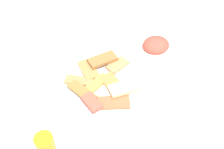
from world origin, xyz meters
TOP-DOWN VIEW (x-y plane):
  - dining_table at (0.00, 0.00)m, footprint 1.02×0.92m
  - pide_platter at (0.05, -0.08)m, footprint 0.35×0.35m
  - salad_plate_greens at (-0.15, 0.20)m, footprint 0.22×0.22m
  - soda_can at (0.37, -0.31)m, footprint 0.09×0.09m
  - paper_napkin at (0.35, 0.07)m, footprint 0.17×0.17m
  - fork at (0.35, 0.06)m, footprint 0.18×0.04m
  - spoon at (0.35, 0.09)m, footprint 0.19×0.04m

SIDE VIEW (x-z plane):
  - dining_table at x=0.00m, z-range 0.27..0.98m
  - paper_napkin at x=0.35m, z-range 0.70..0.70m
  - fork at x=0.35m, z-range 0.70..0.71m
  - spoon at x=0.35m, z-range 0.70..0.71m
  - pide_platter at x=0.05m, z-range 0.69..0.74m
  - salad_plate_greens at x=-0.15m, z-range 0.69..0.76m
  - soda_can at x=0.37m, z-range 0.70..0.82m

